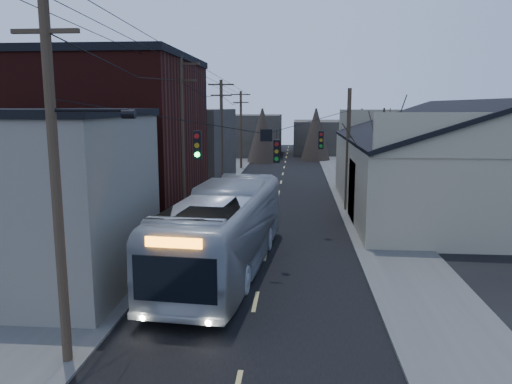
# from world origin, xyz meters

# --- Properties ---
(road_surface) EXTENTS (9.00, 110.00, 0.02)m
(road_surface) POSITION_xyz_m (0.00, 30.00, 0.01)
(road_surface) COLOR black
(road_surface) RESTS_ON ground
(sidewalk_left) EXTENTS (4.00, 110.00, 0.12)m
(sidewalk_left) POSITION_xyz_m (-6.50, 30.00, 0.06)
(sidewalk_left) COLOR #474744
(sidewalk_left) RESTS_ON ground
(sidewalk_right) EXTENTS (4.00, 110.00, 0.12)m
(sidewalk_right) POSITION_xyz_m (6.50, 30.00, 0.06)
(sidewalk_right) COLOR #474744
(sidewalk_right) RESTS_ON ground
(building_clapboard) EXTENTS (8.00, 8.00, 7.00)m
(building_clapboard) POSITION_xyz_m (-9.00, 9.00, 3.50)
(building_clapboard) COLOR #6E695C
(building_clapboard) RESTS_ON ground
(building_brick) EXTENTS (10.00, 12.00, 10.00)m
(building_brick) POSITION_xyz_m (-10.00, 20.00, 5.00)
(building_brick) COLOR black
(building_brick) RESTS_ON ground
(building_left_far) EXTENTS (9.00, 14.00, 7.00)m
(building_left_far) POSITION_xyz_m (-9.50, 36.00, 3.50)
(building_left_far) COLOR #342F29
(building_left_far) RESTS_ON ground
(warehouse) EXTENTS (16.16, 20.60, 7.73)m
(warehouse) POSITION_xyz_m (13.00, 25.00, 2.70)
(warehouse) COLOR gray
(warehouse) RESTS_ON ground
(building_far_left) EXTENTS (10.00, 12.00, 6.00)m
(building_far_left) POSITION_xyz_m (-6.00, 65.00, 3.00)
(building_far_left) COLOR #342F29
(building_far_left) RESTS_ON ground
(building_far_right) EXTENTS (12.00, 14.00, 5.00)m
(building_far_right) POSITION_xyz_m (7.00, 70.00, 2.50)
(building_far_right) COLOR #342F29
(building_far_right) RESTS_ON ground
(bare_tree) EXTENTS (0.40, 0.40, 7.20)m
(bare_tree) POSITION_xyz_m (6.50, 20.00, 3.60)
(bare_tree) COLOR black
(bare_tree) RESTS_ON ground
(utility_lines) EXTENTS (11.24, 45.28, 10.50)m
(utility_lines) POSITION_xyz_m (-3.11, 24.14, 4.95)
(utility_lines) COLOR #382B1E
(utility_lines) RESTS_ON ground
(bus) EXTENTS (4.40, 13.79, 3.78)m
(bus) POSITION_xyz_m (-1.67, 11.49, 1.89)
(bus) COLOR #A3A9AF
(bus) RESTS_ON ground
(parked_car) EXTENTS (2.06, 4.80, 1.54)m
(parked_car) POSITION_xyz_m (-3.00, 29.86, 0.77)
(parked_car) COLOR #B2B5BB
(parked_car) RESTS_ON ground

